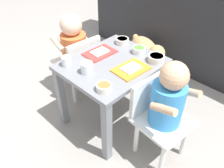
# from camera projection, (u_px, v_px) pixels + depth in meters

# --- Properties ---
(ground_plane) EXTENTS (7.00, 7.00, 0.00)m
(ground_plane) POSITION_uv_depth(u_px,v_px,m) (112.00, 117.00, 1.72)
(ground_plane) COLOR gray
(kitchen_cabinet_back) EXTENTS (2.01, 0.38, 0.96)m
(kitchen_cabinet_back) POSITION_uv_depth(u_px,v_px,m) (196.00, 14.00, 1.99)
(kitchen_cabinet_back) COLOR #232326
(kitchen_cabinet_back) RESTS_ON ground
(dining_table) EXTENTS (0.48, 0.58, 0.47)m
(dining_table) POSITION_uv_depth(u_px,v_px,m) (112.00, 75.00, 1.49)
(dining_table) COLOR slate
(dining_table) RESTS_ON ground
(seated_child_left) EXTENTS (0.30, 0.30, 0.65)m
(seated_child_left) POSITION_uv_depth(u_px,v_px,m) (75.00, 47.00, 1.71)
(seated_child_left) COLOR silver
(seated_child_left) RESTS_ON ground
(seated_child_right) EXTENTS (0.30, 0.30, 0.66)m
(seated_child_right) POSITION_uv_depth(u_px,v_px,m) (166.00, 102.00, 1.24)
(seated_child_right) COLOR silver
(seated_child_right) RESTS_ON ground
(dog) EXTENTS (0.43, 0.27, 0.33)m
(dog) POSITION_uv_depth(u_px,v_px,m) (146.00, 49.00, 2.05)
(dog) COLOR tan
(dog) RESTS_ON ground
(food_tray_left) EXTENTS (0.14, 0.20, 0.02)m
(food_tray_left) POSITION_uv_depth(u_px,v_px,m) (100.00, 53.00, 1.51)
(food_tray_left) COLOR red
(food_tray_left) RESTS_ON dining_table
(food_tray_right) EXTENTS (0.16, 0.21, 0.02)m
(food_tray_right) POSITION_uv_depth(u_px,v_px,m) (131.00, 69.00, 1.37)
(food_tray_right) COLOR orange
(food_tray_right) RESTS_ON dining_table
(water_cup_left) EXTENTS (0.07, 0.07, 0.06)m
(water_cup_left) POSITION_uv_depth(u_px,v_px,m) (87.00, 68.00, 1.33)
(water_cup_left) COLOR white
(water_cup_left) RESTS_ON dining_table
(water_cup_right) EXTENTS (0.06, 0.06, 0.06)m
(water_cup_right) POSITION_uv_depth(u_px,v_px,m) (66.00, 62.00, 1.39)
(water_cup_right) COLOR white
(water_cup_right) RESTS_ON dining_table
(cereal_bowl_right_side) EXTENTS (0.08, 0.08, 0.03)m
(cereal_bowl_right_side) POSITION_uv_depth(u_px,v_px,m) (104.00, 87.00, 1.22)
(cereal_bowl_right_side) COLOR silver
(cereal_bowl_right_side) RESTS_ON dining_table
(cereal_bowl_left_side) EXTENTS (0.08, 0.08, 0.04)m
(cereal_bowl_left_side) POSITION_uv_depth(u_px,v_px,m) (139.00, 50.00, 1.51)
(cereal_bowl_left_side) COLOR white
(cereal_bowl_left_side) RESTS_ON dining_table
(veggie_bowl_far) EXTENTS (0.09, 0.09, 0.04)m
(veggie_bowl_far) POSITION_uv_depth(u_px,v_px,m) (122.00, 41.00, 1.61)
(veggie_bowl_far) COLOR silver
(veggie_bowl_far) RESTS_ON dining_table
(veggie_bowl_near) EXTENTS (0.10, 0.10, 0.04)m
(veggie_bowl_near) POSITION_uv_depth(u_px,v_px,m) (156.00, 58.00, 1.43)
(veggie_bowl_near) COLOR silver
(veggie_bowl_near) RESTS_ON dining_table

